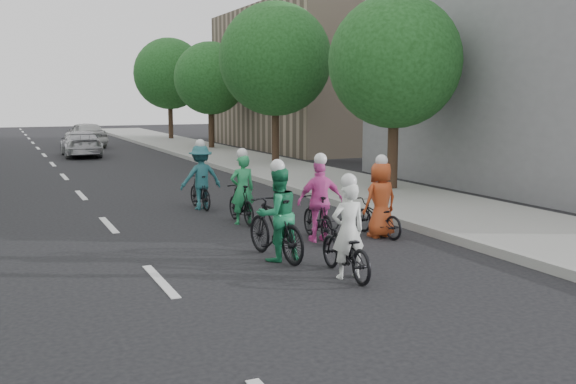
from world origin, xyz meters
TOP-DOWN VIEW (x-y plane):
  - ground at (0.00, 0.00)m, footprint 120.00×120.00m
  - sidewalk_right at (8.00, 10.00)m, footprint 4.00×80.00m
  - curb_right at (6.05, 10.00)m, footprint 0.18×80.00m
  - bldg_se at (16.00, 24.00)m, footprint 10.00×14.00m
  - tree_r_0 at (8.80, 6.60)m, footprint 4.00×4.00m
  - tree_r_1 at (8.80, 15.60)m, footprint 4.80×4.80m
  - tree_r_2 at (8.80, 24.60)m, footprint 4.00×4.00m
  - tree_r_3 at (8.80, 33.60)m, footprint 4.80×4.80m
  - cyclist_0 at (2.57, 6.21)m, footprint 1.12×1.52m
  - cyclist_1 at (2.81, -1.01)m, footprint 0.70×1.74m
  - cyclist_2 at (2.24, 0.49)m, footprint 0.89×1.95m
  - cyclist_3 at (2.86, 3.92)m, footprint 0.59×1.54m
  - cyclist_4 at (3.64, 1.54)m, footprint 1.00×1.61m
  - cyclist_5 at (4.99, 1.39)m, footprint 0.82×1.56m
  - follow_car_lead at (1.65, 23.54)m, footprint 1.89×4.46m
  - follow_car_trail at (2.68, 29.96)m, footprint 2.26×4.59m

SIDE VIEW (x-z plane):
  - ground at x=0.00m, z-range 0.00..0.00m
  - sidewalk_right at x=8.00m, z-range 0.00..0.15m
  - curb_right at x=6.05m, z-range 0.00..0.18m
  - cyclist_1 at x=2.81m, z-range -0.30..1.41m
  - cyclist_3 at x=2.86m, z-range -0.27..1.49m
  - cyclist_5 at x=4.99m, z-range -0.26..1.48m
  - follow_car_lead at x=1.65m, z-range 0.00..1.28m
  - cyclist_4 at x=3.64m, z-range -0.24..1.57m
  - cyclist_2 at x=2.24m, z-range -0.22..1.61m
  - cyclist_0 at x=2.57m, z-range -0.20..1.65m
  - follow_car_trail at x=2.68m, z-range 0.00..1.50m
  - tree_r_0 at x=8.80m, z-range 0.98..6.95m
  - tree_r_2 at x=8.80m, z-range 0.98..6.95m
  - bldg_se at x=16.00m, z-range 0.00..8.00m
  - tree_r_1 at x=8.80m, z-range 1.05..7.98m
  - tree_r_3 at x=8.80m, z-range 1.05..7.98m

